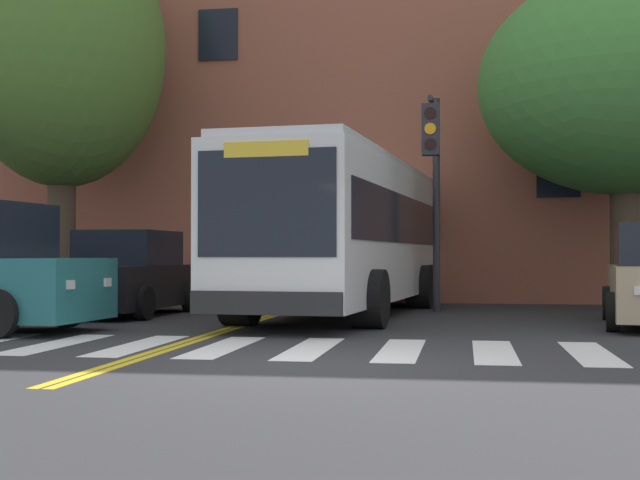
{
  "coord_description": "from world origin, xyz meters",
  "views": [
    {
      "loc": [
        1.79,
        -9.88,
        1.28
      ],
      "look_at": [
        -1.11,
        7.95,
        1.57
      ],
      "focal_mm": 50.0,
      "sensor_mm": 36.0,
      "label": 1
    }
  ],
  "objects_px": {
    "traffic_light_overhead": "(434,165)",
    "street_tree_curbside_large": "(624,85)",
    "car_black_near_lane": "(127,277)",
    "car_white_behind_bus": "(429,267)",
    "city_bus": "(348,232)",
    "street_tree_curbside_small": "(62,49)"
  },
  "relations": [
    {
      "from": "car_white_behind_bus",
      "to": "street_tree_curbside_large",
      "type": "relative_size",
      "value": 0.46
    },
    {
      "from": "city_bus",
      "to": "car_black_near_lane",
      "type": "bearing_deg",
      "value": -167.64
    },
    {
      "from": "street_tree_curbside_small",
      "to": "traffic_light_overhead",
      "type": "bearing_deg",
      "value": -11.52
    },
    {
      "from": "city_bus",
      "to": "street_tree_curbside_small",
      "type": "relative_size",
      "value": 1.15
    },
    {
      "from": "street_tree_curbside_large",
      "to": "street_tree_curbside_small",
      "type": "height_order",
      "value": "street_tree_curbside_small"
    },
    {
      "from": "car_white_behind_bus",
      "to": "city_bus",
      "type": "bearing_deg",
      "value": -97.25
    },
    {
      "from": "car_black_near_lane",
      "to": "street_tree_curbside_small",
      "type": "relative_size",
      "value": 0.44
    },
    {
      "from": "car_black_near_lane",
      "to": "street_tree_curbside_large",
      "type": "bearing_deg",
      "value": 15.53
    },
    {
      "from": "traffic_light_overhead",
      "to": "car_white_behind_bus",
      "type": "bearing_deg",
      "value": 92.77
    },
    {
      "from": "car_white_behind_bus",
      "to": "street_tree_curbside_large",
      "type": "height_order",
      "value": "street_tree_curbside_large"
    },
    {
      "from": "street_tree_curbside_large",
      "to": "car_black_near_lane",
      "type": "bearing_deg",
      "value": -164.47
    },
    {
      "from": "car_white_behind_bus",
      "to": "car_black_near_lane",
      "type": "bearing_deg",
      "value": -117.23
    },
    {
      "from": "car_black_near_lane",
      "to": "traffic_light_overhead",
      "type": "xyz_separation_m",
      "value": [
        6.4,
        0.91,
        2.34
      ]
    },
    {
      "from": "car_black_near_lane",
      "to": "traffic_light_overhead",
      "type": "bearing_deg",
      "value": 8.05
    },
    {
      "from": "traffic_light_overhead",
      "to": "street_tree_curbside_large",
      "type": "distance_m",
      "value": 5.05
    },
    {
      "from": "city_bus",
      "to": "street_tree_curbside_small",
      "type": "xyz_separation_m",
      "value": [
        -7.36,
        1.78,
        4.62
      ]
    },
    {
      "from": "street_tree_curbside_small",
      "to": "car_black_near_lane",
      "type": "bearing_deg",
      "value": -44.84
    },
    {
      "from": "city_bus",
      "to": "traffic_light_overhead",
      "type": "height_order",
      "value": "traffic_light_overhead"
    },
    {
      "from": "traffic_light_overhead",
      "to": "street_tree_curbside_small",
      "type": "relative_size",
      "value": 0.48
    },
    {
      "from": "city_bus",
      "to": "traffic_light_overhead",
      "type": "distance_m",
      "value": 2.31
    },
    {
      "from": "car_black_near_lane",
      "to": "car_white_behind_bus",
      "type": "relative_size",
      "value": 1.01
    },
    {
      "from": "city_bus",
      "to": "traffic_light_overhead",
      "type": "bearing_deg",
      "value": -2.93
    }
  ]
}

